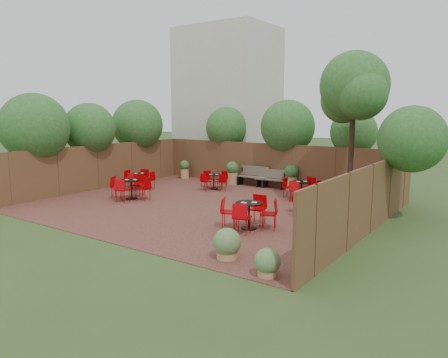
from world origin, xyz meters
The scene contains 13 objects.
ground centered at (0.00, 0.00, 0.00)m, with size 80.00×80.00×0.00m, color #354F23.
courtyard_paving centered at (0.00, 0.00, 0.01)m, with size 12.00×10.00×0.02m, color #391917.
fence_back centered at (0.00, 5.00, 1.00)m, with size 12.00×0.08×2.00m, color #573420.
fence_left centered at (-6.00, 0.00, 1.00)m, with size 0.08×10.00×2.00m, color #573420.
fence_right centered at (6.00, 0.00, 1.00)m, with size 0.08×10.00×2.00m, color #573420.
neighbour_building centered at (-4.50, 8.00, 4.00)m, with size 5.00×4.00×8.00m, color beige.
overhang_foliage centered at (-2.87, 2.19, 2.72)m, with size 15.72×10.72×2.75m.
courtyard_tree centered at (4.30, 3.14, 4.20)m, with size 2.65×2.55×5.59m.
park_bench_left centered at (-0.74, 4.63, 0.50)m, with size 1.51×0.52×0.92m.
park_bench_right centered at (0.20, 4.62, 0.45)m, with size 1.40×0.59×0.84m.
bistro_tables centered at (0.01, 0.63, 0.45)m, with size 9.79×6.36×0.92m.
planters centered at (0.12, 3.84, 0.59)m, with size 10.93×4.10×1.12m.
low_shrubs centered at (4.90, -3.15, 0.36)m, with size 2.50×3.92×0.74m.
Camera 1 is at (9.43, -12.23, 3.52)m, focal length 34.23 mm.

